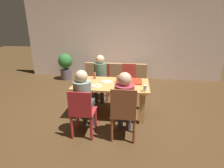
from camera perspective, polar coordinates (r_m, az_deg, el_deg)
The scene contains 19 objects.
ground_plane at distance 4.23m, azimuth -0.18°, elevation -9.22°, with size 20.00×20.00×0.00m, color #4B331A.
back_wall at distance 6.56m, azimuth 3.23°, elevation 13.73°, with size 6.87×0.12×2.75m, color beige.
dining_table at distance 3.98m, azimuth -0.19°, elevation -1.62°, with size 1.60×0.91×0.73m.
chair_0 at distance 3.29m, azimuth -9.29°, elevation -8.81°, with size 0.42×0.41×0.92m.
person_0 at distance 3.31m, azimuth -8.83°, elevation -4.02°, with size 0.31×0.53×1.24m.
chair_1 at distance 3.15m, azimuth 3.63°, elevation -9.10°, with size 0.45×0.38×1.00m.
person_1 at distance 3.17m, azimuth 3.88°, elevation -4.77°, with size 0.33×0.50×1.23m.
chair_2 at distance 4.89m, azimuth -3.38°, elevation 1.51°, with size 0.45×0.39×0.93m.
person_2 at distance 4.71m, azimuth -3.73°, elevation 3.16°, with size 0.33×0.49×1.19m.
chair_3 at distance 4.82m, azimuth 5.19°, elevation 1.16°, with size 0.38×0.39×0.95m.
pizza_box_0 at distance 4.05m, azimuth 6.56°, elevation 0.85°, with size 0.39×0.39×0.03m.
plate_0 at distance 3.80m, azimuth -4.72°, elevation -0.46°, with size 0.21×0.21×0.03m.
plate_1 at distance 4.04m, azimuth -1.74°, elevation 0.78°, with size 0.21×0.21×0.01m.
drinking_glass_0 at distance 3.93m, azimuth -10.51°, elevation 0.86°, with size 0.08×0.08×0.13m, color #E2BF66.
drinking_glass_1 at distance 3.98m, azimuth 1.81°, elevation 1.54°, with size 0.06×0.06×0.15m, color #B3472C.
drinking_glass_2 at distance 3.53m, azimuth 10.27°, elevation -1.33°, with size 0.07×0.07×0.13m, color silver.
drinking_glass_3 at distance 4.25m, azimuth -5.41°, elevation 2.60°, with size 0.06×0.06×0.14m, color #B0462E.
couch at distance 6.05m, azimuth 1.47°, elevation 2.65°, with size 1.90×0.84×0.76m.
potted_plant at distance 6.66m, azimuth -14.35°, elevation 5.76°, with size 0.47×0.47×0.92m.
Camera 1 is at (0.50, -3.68, 2.04)m, focal length 29.27 mm.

